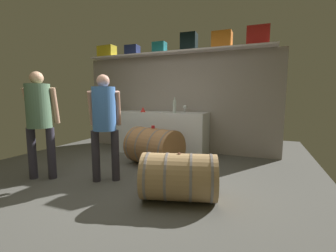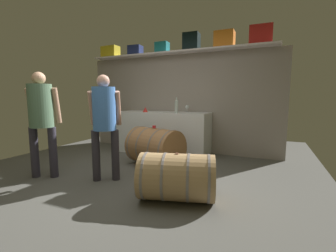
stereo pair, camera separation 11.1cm
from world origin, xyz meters
name	(u,v)px [view 1 (the left image)]	position (x,y,z in m)	size (l,w,h in m)	color
ground_plane	(139,172)	(0.00, 0.57, -0.01)	(5.66, 7.74, 0.02)	#53524D
back_wall_panel	(175,103)	(0.00, 2.27, 1.07)	(4.46, 0.10, 2.14)	gray
high_shelf_board	(173,53)	(0.00, 2.12, 2.15)	(4.10, 0.40, 0.03)	silver
toolcase_yellow	(107,52)	(-1.72, 2.12, 2.30)	(0.43, 0.23, 0.27)	yellow
toolcase_navy	(132,50)	(-1.01, 2.12, 2.28)	(0.30, 0.24, 0.22)	navy
toolcase_teal	(159,48)	(-0.32, 2.12, 2.29)	(0.28, 0.21, 0.23)	#177984
toolcase_black	(189,42)	(0.35, 2.12, 2.34)	(0.32, 0.27, 0.35)	black
toolcase_orange	(222,40)	(1.03, 2.12, 2.32)	(0.37, 0.28, 0.31)	orange
toolcase_red	(258,36)	(1.69, 2.12, 2.34)	(0.40, 0.22, 0.35)	red
work_cabinet	(161,132)	(-0.19, 1.88, 0.45)	(1.99, 0.65, 0.89)	white
wine_bottle_clear	(175,106)	(0.20, 1.68, 1.03)	(0.07, 0.07, 0.31)	#B4C2BC
wine_glass	(185,107)	(0.30, 2.05, 1.00)	(0.08, 0.08, 0.15)	white
red_funnel	(143,109)	(-0.52, 1.70, 0.95)	(0.11, 0.11, 0.11)	red
wine_barrel_near	(154,147)	(0.09, 0.98, 0.34)	(1.06, 0.90, 0.68)	#A17046
wine_barrel_far	(179,177)	(0.95, -0.16, 0.28)	(0.99, 0.76, 0.57)	tan
tasting_cup	(153,127)	(0.06, 0.98, 0.69)	(0.06, 0.06, 0.04)	red
winemaker_pouring	(39,114)	(-1.17, -0.25, 0.97)	(0.50, 0.42, 1.57)	#322E3B
visitor_tasting	(104,117)	(-0.24, 0.03, 0.93)	(0.51, 0.46, 1.52)	#332F39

